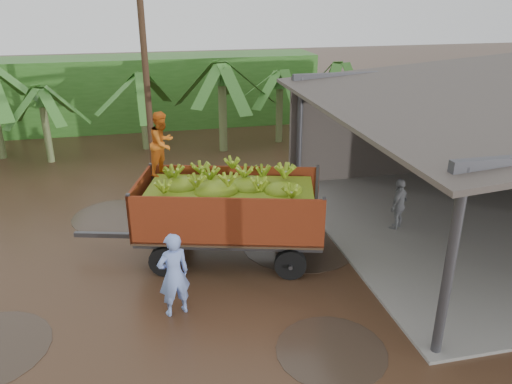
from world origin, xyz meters
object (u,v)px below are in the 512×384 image
man_blue (174,275)px  man_grey (399,205)px  banana_trailer (229,208)px  utility_pole (145,62)px

man_blue → man_grey: man_blue is taller
banana_trailer → utility_pole: utility_pole is taller
banana_trailer → man_blue: size_ratio=3.39×
man_blue → utility_pole: size_ratio=0.23×
banana_trailer → utility_pole: bearing=119.5°
man_blue → man_grey: bearing=-175.0°
man_blue → utility_pole: utility_pole is taller
man_grey → man_blue: bearing=-16.7°
banana_trailer → man_grey: 5.28m
banana_trailer → man_blue: banana_trailer is taller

